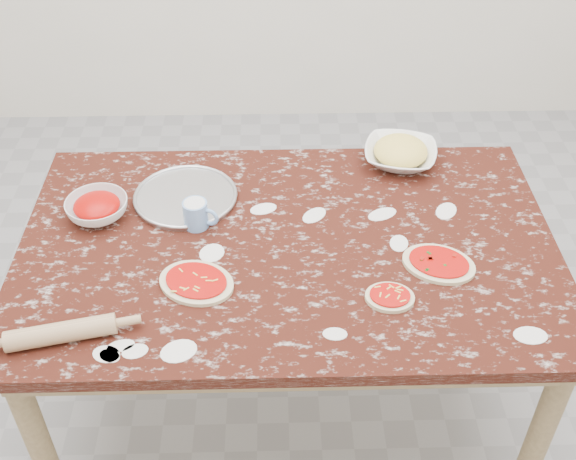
# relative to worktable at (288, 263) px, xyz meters

# --- Properties ---
(ground) EXTENTS (4.00, 4.00, 0.00)m
(ground) POSITION_rel_worktable_xyz_m (0.00, 0.00, -0.67)
(ground) COLOR gray
(worktable) EXTENTS (1.60, 1.00, 0.75)m
(worktable) POSITION_rel_worktable_xyz_m (0.00, 0.00, 0.00)
(worktable) COLOR black
(worktable) RESTS_ON ground
(pizza_tray) EXTENTS (0.40, 0.40, 0.01)m
(pizza_tray) POSITION_rel_worktable_xyz_m (-0.32, 0.22, 0.09)
(pizza_tray) COLOR #B2B2B7
(pizza_tray) RESTS_ON worktable
(sauce_bowl) EXTENTS (0.20, 0.20, 0.06)m
(sauce_bowl) POSITION_rel_worktable_xyz_m (-0.59, 0.14, 0.11)
(sauce_bowl) COLOR white
(sauce_bowl) RESTS_ON worktable
(cheese_bowl) EXTENTS (0.29, 0.29, 0.06)m
(cheese_bowl) POSITION_rel_worktable_xyz_m (0.39, 0.41, 0.11)
(cheese_bowl) COLOR white
(cheese_bowl) RESTS_ON worktable
(flour_mug) EXTENTS (0.11, 0.08, 0.09)m
(flour_mug) POSITION_rel_worktable_xyz_m (-0.27, 0.09, 0.13)
(flour_mug) COLOR #72A0DF
(flour_mug) RESTS_ON worktable
(pizza_left) EXTENTS (0.27, 0.24, 0.02)m
(pizza_left) POSITION_rel_worktable_xyz_m (-0.26, -0.17, 0.09)
(pizza_left) COLOR beige
(pizza_left) RESTS_ON worktable
(pizza_mid) EXTENTS (0.15, 0.13, 0.02)m
(pizza_mid) POSITION_rel_worktable_xyz_m (0.27, -0.24, 0.09)
(pizza_mid) COLOR beige
(pizza_mid) RESTS_ON worktable
(pizza_right) EXTENTS (0.26, 0.23, 0.02)m
(pizza_right) POSITION_rel_worktable_xyz_m (0.43, -0.11, 0.09)
(pizza_right) COLOR beige
(pizza_right) RESTS_ON worktable
(rolling_pin) EXTENTS (0.28, 0.11, 0.06)m
(rolling_pin) POSITION_rel_worktable_xyz_m (-0.59, -0.36, 0.11)
(rolling_pin) COLOR tan
(rolling_pin) RESTS_ON worktable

